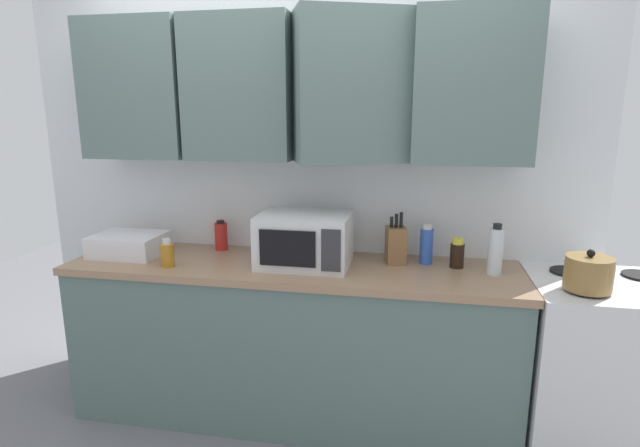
{
  "coord_description": "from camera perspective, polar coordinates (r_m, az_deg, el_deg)",
  "views": [
    {
      "loc": [
        0.64,
        -2.81,
        1.71
      ],
      "look_at": [
        0.15,
        -0.25,
        1.12
      ],
      "focal_mm": 27.93,
      "sensor_mm": 36.0,
      "label": 1
    }
  ],
  "objects": [
    {
      "name": "stove_range",
      "position": [
        2.95,
        29.69,
        -14.27
      ],
      "size": [
        0.76,
        0.64,
        0.91
      ],
      "color": "silver",
      "rests_on": "ground_plane"
    },
    {
      "name": "microwave",
      "position": [
        2.65,
        -1.77,
        -1.88
      ],
      "size": [
        0.48,
        0.37,
        0.28
      ],
      "color": "silver",
      "rests_on": "counter_run"
    },
    {
      "name": "knife_block",
      "position": [
        2.73,
        8.66,
        -2.38
      ],
      "size": [
        0.12,
        0.14,
        0.28
      ],
      "color": "brown",
      "rests_on": "counter_run"
    },
    {
      "name": "bottle_soy_dark",
      "position": [
        2.73,
        15.43,
        -3.38
      ],
      "size": [
        0.07,
        0.07,
        0.16
      ],
      "color": "black",
      "rests_on": "counter_run"
    },
    {
      "name": "dish_rack",
      "position": [
        3.07,
        -21.05,
        -2.25
      ],
      "size": [
        0.38,
        0.3,
        0.12
      ],
      "primitive_type": "cube",
      "color": "silver",
      "rests_on": "counter_run"
    },
    {
      "name": "bottle_red_sauce",
      "position": [
        3.02,
        -11.26,
        -1.4
      ],
      "size": [
        0.07,
        0.07,
        0.18
      ],
      "color": "red",
      "rests_on": "counter_run"
    },
    {
      "name": "bottle_amber_vinegar",
      "position": [
        2.77,
        -17.09,
        -3.37
      ],
      "size": [
        0.07,
        0.07,
        0.15
      ],
      "color": "#AD701E",
      "rests_on": "counter_run"
    },
    {
      "name": "counter_run",
      "position": [
        2.88,
        -3.17,
        -13.19
      ],
      "size": [
        2.44,
        0.63,
        0.9
      ],
      "color": "slate",
      "rests_on": "ground_plane"
    },
    {
      "name": "wall_back_with_cabinets",
      "position": [
        2.81,
        -2.32,
        10.02
      ],
      "size": [
        3.31,
        0.52,
        2.6
      ],
      "color": "white",
      "rests_on": "ground_plane"
    },
    {
      "name": "kettle",
      "position": [
        2.58,
        28.4,
        -5.02
      ],
      "size": [
        0.21,
        0.21,
        0.19
      ],
      "color": "olive",
      "rests_on": "stove_range"
    },
    {
      "name": "bottle_clear_tall",
      "position": [
        2.66,
        19.47,
        -2.96
      ],
      "size": [
        0.07,
        0.07,
        0.26
      ],
      "color": "silver",
      "rests_on": "counter_run"
    },
    {
      "name": "bottle_blue_cleaner",
      "position": [
        2.75,
        12.08,
        -2.43
      ],
      "size": [
        0.07,
        0.07,
        0.22
      ],
      "color": "#2D56B7",
      "rests_on": "counter_run"
    }
  ]
}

